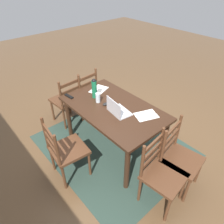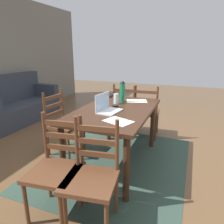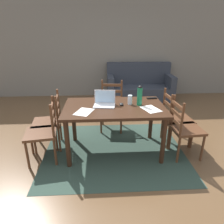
# 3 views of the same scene
# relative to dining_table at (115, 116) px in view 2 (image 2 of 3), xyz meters

# --- Properties ---
(ground_plane) EXTENTS (14.00, 14.00, 0.00)m
(ground_plane) POSITION_rel_dining_table_xyz_m (0.00, 0.00, -0.68)
(ground_plane) COLOR brown
(area_rug) EXTENTS (2.24, 1.90, 0.01)m
(area_rug) POSITION_rel_dining_table_xyz_m (0.00, 0.00, -0.67)
(area_rug) COLOR #2D4238
(area_rug) RESTS_ON ground
(dining_table) EXTENTS (1.53, 0.91, 0.78)m
(dining_table) POSITION_rel_dining_table_xyz_m (0.00, 0.00, 0.00)
(dining_table) COLOR #382114
(dining_table) RESTS_ON ground
(chair_right_far) EXTENTS (0.47, 0.47, 0.95)m
(chair_right_far) POSITION_rel_dining_table_xyz_m (1.05, 0.18, -0.22)
(chair_right_far) COLOR #56331E
(chair_right_far) RESTS_ON ground
(chair_right_near) EXTENTS (0.47, 0.47, 0.95)m
(chair_right_near) POSITION_rel_dining_table_xyz_m (1.05, -0.19, -0.22)
(chair_right_near) COLOR #56331E
(chair_right_near) RESTS_ON ground
(chair_far_head) EXTENTS (0.48, 0.48, 0.95)m
(chair_far_head) POSITION_rel_dining_table_xyz_m (0.00, 0.83, -0.22)
(chair_far_head) COLOR #56331E
(chair_far_head) RESTS_ON ground
(chair_left_far) EXTENTS (0.49, 0.49, 0.95)m
(chair_left_far) POSITION_rel_dining_table_xyz_m (-1.05, 0.19, -0.22)
(chair_left_far) COLOR #56331E
(chair_left_far) RESTS_ON ground
(chair_left_near) EXTENTS (0.50, 0.50, 0.95)m
(chair_left_near) POSITION_rel_dining_table_xyz_m (-1.05, -0.18, -0.22)
(chair_left_near) COLOR #56331E
(chair_left_near) RESTS_ON ground
(couch) EXTENTS (1.80, 0.80, 1.00)m
(couch) POSITION_rel_dining_table_xyz_m (0.89, 2.65, -0.32)
(couch) COLOR #2D333D
(couch) RESTS_ON ground
(laptop) EXTENTS (0.35, 0.26, 0.23)m
(laptop) POSITION_rel_dining_table_xyz_m (-0.15, 0.06, 0.16)
(laptop) COLOR silver
(laptop) RESTS_ON dining_table
(water_bottle) EXTENTS (0.08, 0.08, 0.31)m
(water_bottle) POSITION_rel_dining_table_xyz_m (0.39, 0.04, 0.26)
(water_bottle) COLOR #197247
(water_bottle) RESTS_ON dining_table
(drinking_glass) EXTENTS (0.07, 0.07, 0.15)m
(drinking_glass) POSITION_rel_dining_table_xyz_m (0.25, 0.08, 0.17)
(drinking_glass) COLOR silver
(drinking_glass) RESTS_ON dining_table
(computer_mouse) EXTENTS (0.07, 0.10, 0.03)m
(computer_mouse) POSITION_rel_dining_table_xyz_m (0.11, 0.05, 0.12)
(computer_mouse) COLOR black
(computer_mouse) RESTS_ON dining_table
(tv_remote) EXTENTS (0.17, 0.06, 0.02)m
(tv_remote) POSITION_rel_dining_table_xyz_m (0.66, 0.33, 0.11)
(tv_remote) COLOR black
(tv_remote) RESTS_ON dining_table
(paper_stack_left) EXTENTS (0.30, 0.35, 0.00)m
(paper_stack_left) POSITION_rel_dining_table_xyz_m (-0.44, -0.20, 0.10)
(paper_stack_left) COLOR white
(paper_stack_left) RESTS_ON dining_table
(paper_stack_right) EXTENTS (0.30, 0.35, 0.00)m
(paper_stack_right) POSITION_rel_dining_table_xyz_m (0.52, -0.15, 0.10)
(paper_stack_right) COLOR white
(paper_stack_right) RESTS_ON dining_table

